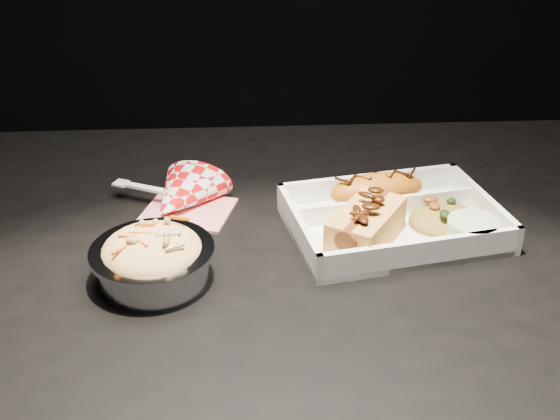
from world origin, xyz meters
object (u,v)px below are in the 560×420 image
object	(u,v)px
food_tray	(392,223)
napkin_fork	(180,197)
dining_table	(281,317)
foil_coleslaw_cup	(153,257)
hotdog	(366,222)
fried_pastry	(377,190)

from	to	relation	value
food_tray	napkin_fork	bearing A→B (deg)	154.05
dining_table	foil_coleslaw_cup	world-z (taller)	foil_coleslaw_cup
hotdog	napkin_fork	size ratio (longest dim) A/B	0.74
food_tray	napkin_fork	distance (m)	0.27
dining_table	fried_pastry	size ratio (longest dim) A/B	9.57
hotdog	foil_coleslaw_cup	xyz separation A→B (m)	(-0.24, -0.06, -0.00)
food_tray	hotdog	distance (m)	0.06
fried_pastry	napkin_fork	world-z (taller)	napkin_fork
fried_pastry	hotdog	world-z (taller)	hotdog
food_tray	fried_pastry	bearing A→B (deg)	90.00
hotdog	dining_table	bearing A→B (deg)	131.65
napkin_fork	foil_coleslaw_cup	bearing A→B (deg)	-71.82
dining_table	food_tray	world-z (taller)	food_tray
dining_table	napkin_fork	bearing A→B (deg)	135.73
dining_table	foil_coleslaw_cup	bearing A→B (deg)	-163.61
dining_table	napkin_fork	world-z (taller)	napkin_fork
hotdog	foil_coleslaw_cup	world-z (taller)	same
foil_coleslaw_cup	napkin_fork	world-z (taller)	same
food_tray	napkin_fork	xyz separation A→B (m)	(-0.27, 0.07, 0.01)
food_tray	napkin_fork	size ratio (longest dim) A/B	1.65
dining_table	food_tray	size ratio (longest dim) A/B	4.29
food_tray	foil_coleslaw_cup	size ratio (longest dim) A/B	2.06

